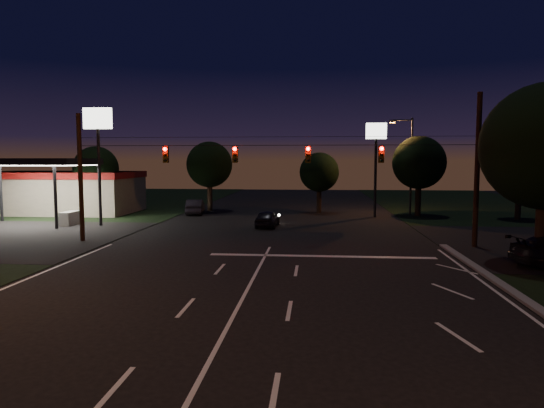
# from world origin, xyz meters

# --- Properties ---
(ground) EXTENTS (140.00, 140.00, 0.00)m
(ground) POSITION_xyz_m (0.00, 0.00, 0.00)
(ground) COLOR black
(ground) RESTS_ON ground
(stop_bar) EXTENTS (12.00, 0.50, 0.01)m
(stop_bar) POSITION_xyz_m (3.00, 11.50, 0.01)
(stop_bar) COLOR silver
(stop_bar) RESTS_ON ground
(utility_pole_right) EXTENTS (0.30, 0.30, 9.00)m
(utility_pole_right) POSITION_xyz_m (12.00, 15.00, 0.00)
(utility_pole_right) COLOR black
(utility_pole_right) RESTS_ON ground
(utility_pole_left) EXTENTS (0.28, 0.28, 8.00)m
(utility_pole_left) POSITION_xyz_m (-12.00, 15.00, 0.00)
(utility_pole_left) COLOR black
(utility_pole_left) RESTS_ON ground
(signal_span) EXTENTS (24.00, 0.40, 1.56)m
(signal_span) POSITION_xyz_m (-0.00, 14.96, 5.50)
(signal_span) COLOR black
(signal_span) RESTS_ON ground
(gas_station) EXTENTS (14.20, 16.10, 5.25)m
(gas_station) POSITION_xyz_m (-21.86, 30.39, 2.38)
(gas_station) COLOR gray
(gas_station) RESTS_ON ground
(pole_sign_left_near) EXTENTS (2.20, 0.30, 9.10)m
(pole_sign_left_near) POSITION_xyz_m (-14.00, 22.00, 6.98)
(pole_sign_left_near) COLOR black
(pole_sign_left_near) RESTS_ON ground
(pole_sign_right) EXTENTS (1.80, 0.30, 8.40)m
(pole_sign_right) POSITION_xyz_m (8.00, 30.00, 6.24)
(pole_sign_right) COLOR black
(pole_sign_right) RESTS_ON ground
(street_light_right_far) EXTENTS (2.20, 0.35, 9.00)m
(street_light_right_far) POSITION_xyz_m (11.24, 32.00, 5.24)
(street_light_right_far) COLOR black
(street_light_right_far) RESTS_ON ground
(tree_far_a) EXTENTS (4.20, 4.20, 6.42)m
(tree_far_a) POSITION_xyz_m (-17.98, 30.12, 4.26)
(tree_far_a) COLOR black
(tree_far_a) RESTS_ON ground
(tree_far_b) EXTENTS (4.60, 4.60, 6.98)m
(tree_far_b) POSITION_xyz_m (-7.98, 34.13, 4.61)
(tree_far_b) COLOR black
(tree_far_b) RESTS_ON ground
(tree_far_c) EXTENTS (3.80, 3.80, 5.86)m
(tree_far_c) POSITION_xyz_m (3.02, 33.10, 3.90)
(tree_far_c) COLOR black
(tree_far_c) RESTS_ON ground
(tree_far_d) EXTENTS (4.80, 4.80, 7.30)m
(tree_far_d) POSITION_xyz_m (12.02, 31.13, 4.83)
(tree_far_d) COLOR black
(tree_far_d) RESTS_ON ground
(tree_far_e) EXTENTS (4.00, 4.00, 6.18)m
(tree_far_e) POSITION_xyz_m (20.02, 29.11, 4.11)
(tree_far_e) COLOR black
(tree_far_e) RESTS_ON ground
(car_oncoming_a) EXTENTS (1.81, 3.93, 1.31)m
(car_oncoming_a) POSITION_xyz_m (-1.00, 22.56, 0.65)
(car_oncoming_a) COLOR black
(car_oncoming_a) RESTS_ON ground
(car_oncoming_b) EXTENTS (2.07, 4.38, 1.39)m
(car_oncoming_b) POSITION_xyz_m (-8.73, 30.88, 0.69)
(car_oncoming_b) COLOR black
(car_oncoming_b) RESTS_ON ground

